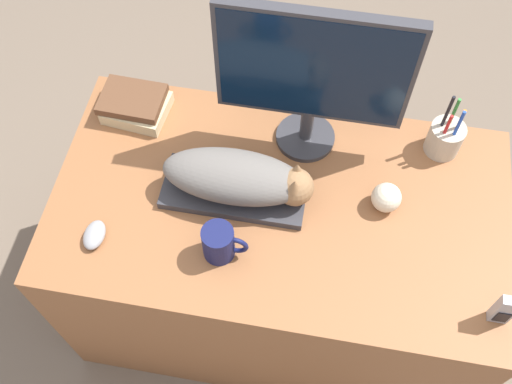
# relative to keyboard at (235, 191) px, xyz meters

# --- Properties ---
(desk) EXTENTS (1.23, 0.69, 0.70)m
(desk) POSITION_rel_keyboard_xyz_m (0.13, -0.01, -0.36)
(desk) COLOR brown
(desk) RESTS_ON ground_plane
(keyboard) EXTENTS (0.38, 0.17, 0.02)m
(keyboard) POSITION_rel_keyboard_xyz_m (0.00, 0.00, 0.00)
(keyboard) COLOR #2D2D33
(keyboard) RESTS_ON desk
(cat) EXTENTS (0.40, 0.16, 0.12)m
(cat) POSITION_rel_keyboard_xyz_m (0.02, -0.00, 0.07)
(cat) COLOR #66605B
(cat) RESTS_ON keyboard
(monitor) EXTENTS (0.49, 0.17, 0.47)m
(monitor) POSITION_rel_keyboard_xyz_m (0.16, 0.21, 0.26)
(monitor) COLOR #333338
(monitor) RESTS_ON desk
(computer_mouse) EXTENTS (0.05, 0.09, 0.03)m
(computer_mouse) POSITION_rel_keyboard_xyz_m (-0.33, -0.19, 0.00)
(computer_mouse) COLOR gray
(computer_mouse) RESTS_ON desk
(coffee_mug) EXTENTS (0.12, 0.08, 0.10)m
(coffee_mug) POSITION_rel_keyboard_xyz_m (-0.00, -0.18, 0.04)
(coffee_mug) COLOR #141947
(coffee_mug) RESTS_ON desk
(pen_cup) EXTENTS (0.10, 0.10, 0.21)m
(pen_cup) POSITION_rel_keyboard_xyz_m (0.54, 0.24, 0.04)
(pen_cup) COLOR #B2A893
(pen_cup) RESTS_ON desk
(baseball) EXTENTS (0.08, 0.08, 0.08)m
(baseball) POSITION_rel_keyboard_xyz_m (0.40, 0.03, 0.03)
(baseball) COLOR beige
(baseball) RESTS_ON desk
(phone) EXTENTS (0.05, 0.03, 0.11)m
(phone) POSITION_rel_keyboard_xyz_m (0.69, -0.23, 0.04)
(phone) COLOR #99999E
(phone) RESTS_ON desk
(book_stack) EXTENTS (0.20, 0.16, 0.06)m
(book_stack) POSITION_rel_keyboard_xyz_m (-0.34, 0.22, 0.02)
(book_stack) COLOR #C6B284
(book_stack) RESTS_ON desk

